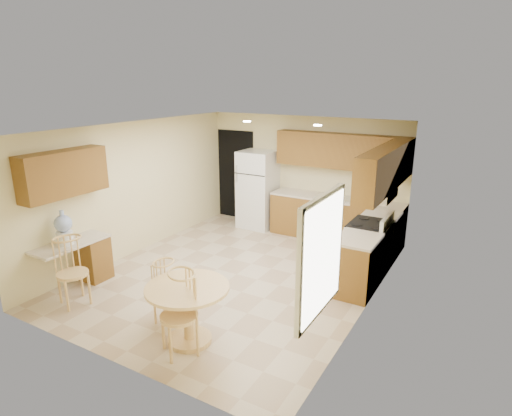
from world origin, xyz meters
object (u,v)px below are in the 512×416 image
Objects in this scene: stove at (368,248)px; chair_table_b at (173,310)px; refrigerator at (258,189)px; chair_table_a at (164,288)px; chair_desk at (65,267)px; water_crock at (64,229)px; dining_table at (188,306)px.

stove is 1.04× the size of chair_table_b.
chair_table_b is at bearing -71.87° from refrigerator.
chair_desk reaches higher than chair_table_a.
chair_table_b is at bearing 42.57° from chair_table_a.
chair_table_a is 1.58m from chair_desk.
chair_table_a is (0.94, -4.20, -0.33)m from refrigerator.
chair_table_a is (-1.94, -2.98, 0.06)m from stove.
water_crock is (-0.45, 0.37, 0.39)m from chair_desk.
stove is at bearing 139.48° from chair_table_a.
refrigerator is 1.59× the size of stove.
refrigerator reaches higher than chair_desk.
chair_desk is (-2.14, 0.15, -0.01)m from chair_table_b.
chair_desk is (-2.09, -0.18, 0.12)m from dining_table.
refrigerator reaches higher than chair_table_a.
dining_table is 1.02× the size of chair_desk.
water_crock is (-1.05, -4.18, 0.15)m from refrigerator.
refrigerator is 1.65× the size of dining_table.
refrigerator is 3.14× the size of water_crock.
water_crock is at bearing -142.96° from stove.
refrigerator is 3.15m from stove.
chair_table_b is (1.54, -4.70, -0.23)m from refrigerator.
stove is 1.06× the size of chair_desk.
dining_table is at bearing -48.08° from chair_table_b.
chair_table_b is at bearing -11.31° from water_crock.
refrigerator reaches higher than stove.
stove is (2.88, -1.22, -0.40)m from refrigerator.
chair_desk is 1.86× the size of water_crock.
chair_desk reaches higher than dining_table.
chair_table_a is at bearing -6.50° from chair_table_b.
stove reaches higher than chair_table_a.
chair_table_b is 1.02× the size of chair_desk.
dining_table is 2.10m from chair_desk.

